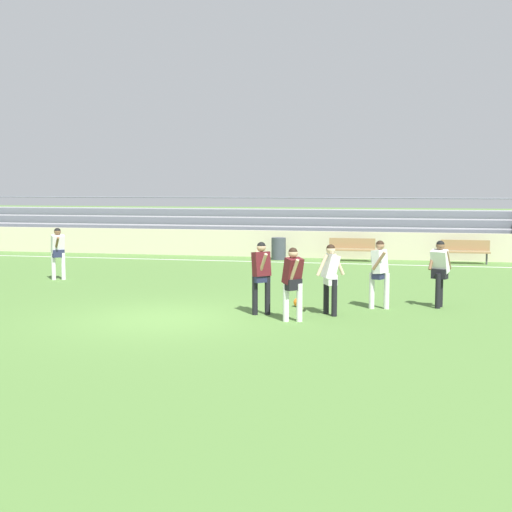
{
  "coord_description": "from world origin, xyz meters",
  "views": [
    {
      "loc": [
        5.2,
        -14.43,
        2.95
      ],
      "look_at": [
        1.25,
        3.87,
        1.05
      ],
      "focal_mm": 48.63,
      "sensor_mm": 36.0,
      "label": 1
    }
  ],
  "objects_px": {
    "bench_far_left": "(465,249)",
    "player_white_pressing_high": "(380,268)",
    "player_dark_wide_left": "(293,278)",
    "soccer_ball": "(298,302)",
    "player_white_trailing_run": "(330,273)",
    "player_white_wide_right": "(440,268)",
    "bleacher_stand": "(219,228)",
    "bench_far_right": "(352,247)",
    "trash_bin": "(279,249)",
    "player_dark_on_ball": "(261,271)",
    "player_white_deep_cover": "(58,249)"
  },
  "relations": [
    {
      "from": "bench_far_left",
      "to": "soccer_ball",
      "type": "xyz_separation_m",
      "value": [
        -4.78,
        -10.65,
        -0.44
      ]
    },
    {
      "from": "bench_far_right",
      "to": "player_white_deep_cover",
      "type": "relative_size",
      "value": 1.1
    },
    {
      "from": "player_white_pressing_high",
      "to": "soccer_ball",
      "type": "relative_size",
      "value": 7.52
    },
    {
      "from": "bench_far_right",
      "to": "player_dark_wide_left",
      "type": "height_order",
      "value": "player_dark_wide_left"
    },
    {
      "from": "bleacher_stand",
      "to": "player_white_wide_right",
      "type": "relative_size",
      "value": 16.11
    },
    {
      "from": "bleacher_stand",
      "to": "player_white_wide_right",
      "type": "bearing_deg",
      "value": -55.58
    },
    {
      "from": "player_dark_wide_left",
      "to": "soccer_ball",
      "type": "height_order",
      "value": "player_dark_wide_left"
    },
    {
      "from": "bleacher_stand",
      "to": "player_white_trailing_run",
      "type": "bearing_deg",
      "value": -65.85
    },
    {
      "from": "bleacher_stand",
      "to": "player_white_trailing_run",
      "type": "height_order",
      "value": "bleacher_stand"
    },
    {
      "from": "bench_far_left",
      "to": "player_white_trailing_run",
      "type": "xyz_separation_m",
      "value": [
        -3.89,
        -11.57,
        0.42
      ]
    },
    {
      "from": "bench_far_right",
      "to": "player_white_trailing_run",
      "type": "height_order",
      "value": "player_white_trailing_run"
    },
    {
      "from": "soccer_ball",
      "to": "bench_far_left",
      "type": "bearing_deg",
      "value": 65.83
    },
    {
      "from": "player_white_trailing_run",
      "to": "player_white_deep_cover",
      "type": "xyz_separation_m",
      "value": [
        -9.01,
        4.18,
        0.01
      ]
    },
    {
      "from": "player_dark_on_ball",
      "to": "trash_bin",
      "type": "bearing_deg",
      "value": 98.41
    },
    {
      "from": "bleacher_stand",
      "to": "soccer_ball",
      "type": "relative_size",
      "value": 119.94
    },
    {
      "from": "player_white_wide_right",
      "to": "player_white_pressing_high",
      "type": "xyz_separation_m",
      "value": [
        -1.42,
        -0.47,
        0.01
      ]
    },
    {
      "from": "bench_far_right",
      "to": "player_dark_on_ball",
      "type": "relative_size",
      "value": 1.07
    },
    {
      "from": "player_white_pressing_high",
      "to": "player_white_trailing_run",
      "type": "bearing_deg",
      "value": -135.36
    },
    {
      "from": "trash_bin",
      "to": "player_dark_wide_left",
      "type": "bearing_deg",
      "value": -78.31
    },
    {
      "from": "bench_far_right",
      "to": "trash_bin",
      "type": "xyz_separation_m",
      "value": [
        -2.92,
        -0.0,
        -0.1
      ]
    },
    {
      "from": "player_dark_on_ball",
      "to": "player_white_pressing_high",
      "type": "relative_size",
      "value": 1.02
    },
    {
      "from": "player_white_deep_cover",
      "to": "player_white_pressing_high",
      "type": "height_order",
      "value": "player_white_pressing_high"
    },
    {
      "from": "bench_far_right",
      "to": "player_dark_wide_left",
      "type": "distance_m",
      "value": 12.51
    },
    {
      "from": "player_dark_wide_left",
      "to": "soccer_ball",
      "type": "xyz_separation_m",
      "value": [
        -0.17,
        1.86,
        -0.85
      ]
    },
    {
      "from": "trash_bin",
      "to": "player_white_deep_cover",
      "type": "relative_size",
      "value": 0.54
    },
    {
      "from": "bench_far_left",
      "to": "trash_bin",
      "type": "bearing_deg",
      "value": -179.97
    },
    {
      "from": "bench_far_left",
      "to": "bench_far_right",
      "type": "bearing_deg",
      "value": 180.0
    },
    {
      "from": "bleacher_stand",
      "to": "bench_far_left",
      "type": "xyz_separation_m",
      "value": [
        10.58,
        -3.35,
        -0.48
      ]
    },
    {
      "from": "player_white_trailing_run",
      "to": "player_white_wide_right",
      "type": "distance_m",
      "value": 2.92
    },
    {
      "from": "player_white_trailing_run",
      "to": "player_white_pressing_high",
      "type": "bearing_deg",
      "value": 44.64
    },
    {
      "from": "bleacher_stand",
      "to": "trash_bin",
      "type": "height_order",
      "value": "bleacher_stand"
    },
    {
      "from": "player_white_trailing_run",
      "to": "player_white_wide_right",
      "type": "bearing_deg",
      "value": 31.55
    },
    {
      "from": "bench_far_left",
      "to": "player_white_pressing_high",
      "type": "xyz_separation_m",
      "value": [
        -2.83,
        -10.51,
        0.44
      ]
    },
    {
      "from": "bench_far_left",
      "to": "player_white_pressing_high",
      "type": "height_order",
      "value": "player_white_pressing_high"
    },
    {
      "from": "player_white_trailing_run",
      "to": "soccer_ball",
      "type": "distance_m",
      "value": 1.54
    },
    {
      "from": "player_white_wide_right",
      "to": "player_white_trailing_run",
      "type": "bearing_deg",
      "value": -148.45
    },
    {
      "from": "player_white_trailing_run",
      "to": "bench_far_right",
      "type": "bearing_deg",
      "value": 91.89
    },
    {
      "from": "bleacher_stand",
      "to": "player_dark_on_ball",
      "type": "distance_m",
      "value": 16.06
    },
    {
      "from": "trash_bin",
      "to": "player_dark_on_ball",
      "type": "distance_m",
      "value": 12.0
    },
    {
      "from": "player_dark_wide_left",
      "to": "player_dark_on_ball",
      "type": "bearing_deg",
      "value": 142.4
    },
    {
      "from": "bleacher_stand",
      "to": "player_white_pressing_high",
      "type": "height_order",
      "value": "bleacher_stand"
    },
    {
      "from": "bleacher_stand",
      "to": "bench_far_right",
      "type": "height_order",
      "value": "bleacher_stand"
    },
    {
      "from": "player_white_deep_cover",
      "to": "player_white_pressing_high",
      "type": "distance_m",
      "value": 10.55
    },
    {
      "from": "trash_bin",
      "to": "soccer_ball",
      "type": "bearing_deg",
      "value": -77.2
    },
    {
      "from": "trash_bin",
      "to": "player_white_deep_cover",
      "type": "distance_m",
      "value": 9.35
    },
    {
      "from": "player_white_deep_cover",
      "to": "player_dark_wide_left",
      "type": "relative_size",
      "value": 1.01
    },
    {
      "from": "player_dark_wide_left",
      "to": "player_white_wide_right",
      "type": "bearing_deg",
      "value": 37.56
    },
    {
      "from": "bench_far_left",
      "to": "trash_bin",
      "type": "height_order",
      "value": "bench_far_left"
    },
    {
      "from": "player_white_pressing_high",
      "to": "bench_far_left",
      "type": "bearing_deg",
      "value": 74.96
    },
    {
      "from": "player_white_trailing_run",
      "to": "player_white_wide_right",
      "type": "height_order",
      "value": "player_white_wide_right"
    }
  ]
}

